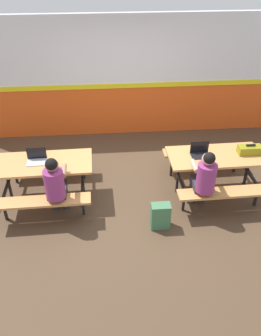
{
  "coord_description": "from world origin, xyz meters",
  "views": [
    {
      "loc": [
        -0.4,
        -4.93,
        3.9
      ],
      "look_at": [
        0.0,
        -0.07,
        0.55
      ],
      "focal_mm": 37.05,
      "sensor_mm": 36.0,
      "label": 1
    }
  ],
  "objects": [
    {
      "name": "laptop_dark",
      "position": [
        1.19,
        -0.05,
        0.79
      ],
      "size": [
        0.32,
        0.23,
        0.22
      ],
      "color": "black",
      "rests_on": "picnic_table_right"
    },
    {
      "name": "student_further",
      "position": [
        1.12,
        -0.64,
        0.71
      ],
      "size": [
        0.37,
        0.53,
        1.21
      ],
      "color": "#2D2D38",
      "rests_on": "ground"
    },
    {
      "name": "picnic_table_right",
      "position": [
        1.46,
        -0.08,
        0.57
      ],
      "size": [
        1.63,
        1.58,
        0.74
      ],
      "color": "tan",
      "rests_on": "ground"
    },
    {
      "name": "picnic_table_left",
      "position": [
        -1.46,
        -0.06,
        0.57
      ],
      "size": [
        1.63,
        1.58,
        0.74
      ],
      "color": "tan",
      "rests_on": "ground"
    },
    {
      "name": "toolbox_grey",
      "position": [
        2.05,
        -0.07,
        0.81
      ],
      "size": [
        0.4,
        0.18,
        0.18
      ],
      "color": "olive",
      "rests_on": "picnic_table_right"
    },
    {
      "name": "ground_plane",
      "position": [
        0.0,
        0.0,
        -0.01
      ],
      "size": [
        10.0,
        10.0,
        0.02
      ],
      "primitive_type": "cube",
      "color": "#4C3826"
    },
    {
      "name": "accent_backdrop",
      "position": [
        0.0,
        2.25,
        1.25
      ],
      "size": [
        8.0,
        0.14,
        2.6
      ],
      "color": "#E55119",
      "rests_on": "ground"
    },
    {
      "name": "backpack_dark",
      "position": [
        0.4,
        -0.94,
        0.22
      ],
      "size": [
        0.3,
        0.22,
        0.44
      ],
      "color": "#3F724C",
      "rests_on": "ground"
    },
    {
      "name": "laptop_silver",
      "position": [
        -1.55,
        -0.03,
        0.79
      ],
      "size": [
        0.32,
        0.23,
        0.22
      ],
      "color": "silver",
      "rests_on": "picnic_table_left"
    },
    {
      "name": "student_nearer",
      "position": [
        -1.2,
        -0.61,
        0.71
      ],
      "size": [
        0.37,
        0.53,
        1.21
      ],
      "color": "#2D2D38",
      "rests_on": "ground"
    }
  ]
}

